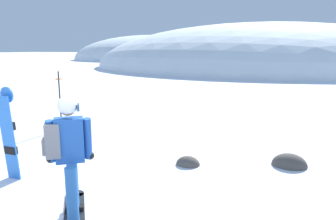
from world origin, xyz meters
The scene contains 7 objects.
ridge_peak_main centered at (-2.29, 39.01, 0.00)m, with size 40.85×36.77×10.62m.
ridge_peak_far centered at (-25.82, 56.49, 0.00)m, with size 30.96×27.86×9.75m.
snowboarder_main centered at (-0.26, 0.56, 0.92)m, with size 1.24×1.51×1.71m.
spare_snowboard centered at (-2.14, 1.29, 0.84)m, with size 0.28×0.14×1.66m.
piste_marker_near centered at (-3.77, 4.46, 0.98)m, with size 0.20×0.20×1.71m.
rock_dark centered at (0.51, 3.17, 0.00)m, with size 0.49×0.41×0.34m.
rock_mid centered at (2.40, 3.89, 0.00)m, with size 0.69×0.58×0.48m.
Camera 1 is at (2.46, -2.61, 2.30)m, focal length 34.12 mm.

